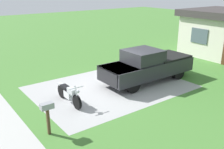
# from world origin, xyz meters

# --- Properties ---
(ground_plane) EXTENTS (80.00, 80.00, 0.00)m
(ground_plane) POSITION_xyz_m (0.00, 0.00, 0.00)
(ground_plane) COLOR #437631
(driveway_pad) EXTENTS (5.92, 8.19, 0.01)m
(driveway_pad) POSITION_xyz_m (0.00, 0.00, 0.00)
(driveway_pad) COLOR #9E9E9E
(driveway_pad) RESTS_ON ground
(motorcycle) EXTENTS (2.21, 0.70, 1.09)m
(motorcycle) POSITION_xyz_m (0.45, -2.75, 0.47)
(motorcycle) COLOR black
(motorcycle) RESTS_ON ground
(pickup_truck) EXTENTS (2.06, 5.65, 1.90)m
(pickup_truck) POSITION_xyz_m (0.46, 2.32, 0.95)
(pickup_truck) COLOR black
(pickup_truck) RESTS_ON ground
(mailbox) EXTENTS (0.26, 0.48, 1.26)m
(mailbox) POSITION_xyz_m (2.40, -4.61, 0.98)
(mailbox) COLOR #4C3823
(mailbox) RESTS_ON ground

